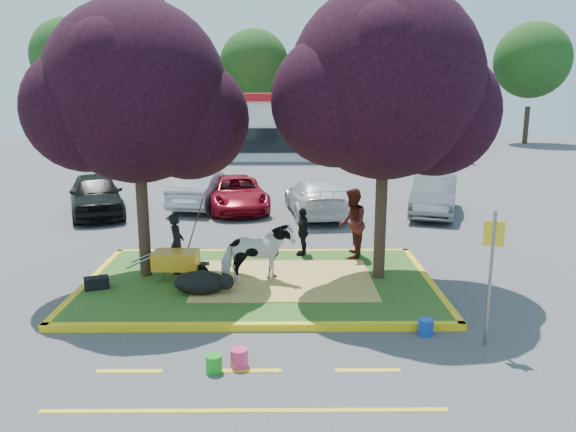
{
  "coord_description": "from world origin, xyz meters",
  "views": [
    {
      "loc": [
        0.59,
        -12.8,
        4.59
      ],
      "look_at": [
        0.7,
        0.5,
        1.61
      ],
      "focal_mm": 35.0,
      "sensor_mm": 36.0,
      "label": 1
    }
  ],
  "objects_px": {
    "car_silver": "(203,189)",
    "bucket_pink": "(239,358)",
    "cow": "(257,254)",
    "handler": "(177,243)",
    "wheelbarrow": "(176,260)",
    "sign_post": "(491,264)",
    "car_black": "(96,194)",
    "calf": "(201,283)",
    "bucket_blue": "(426,327)",
    "bucket_green": "(214,364)"
  },
  "relations": [
    {
      "from": "car_silver",
      "to": "bucket_pink",
      "type": "bearing_deg",
      "value": 109.97
    },
    {
      "from": "cow",
      "to": "handler",
      "type": "bearing_deg",
      "value": 47.5
    },
    {
      "from": "wheelbarrow",
      "to": "sign_post",
      "type": "height_order",
      "value": "sign_post"
    },
    {
      "from": "car_black",
      "to": "car_silver",
      "type": "distance_m",
      "value": 4.07
    },
    {
      "from": "calf",
      "to": "wheelbarrow",
      "type": "bearing_deg",
      "value": 134.08
    },
    {
      "from": "bucket_pink",
      "to": "cow",
      "type": "bearing_deg",
      "value": 87.84
    },
    {
      "from": "bucket_pink",
      "to": "bucket_blue",
      "type": "bearing_deg",
      "value": 19.8
    },
    {
      "from": "calf",
      "to": "car_silver",
      "type": "distance_m",
      "value": 10.47
    },
    {
      "from": "bucket_pink",
      "to": "handler",
      "type": "bearing_deg",
      "value": 112.12
    },
    {
      "from": "handler",
      "to": "cow",
      "type": "bearing_deg",
      "value": -116.27
    },
    {
      "from": "cow",
      "to": "bucket_blue",
      "type": "relative_size",
      "value": 5.33
    },
    {
      "from": "handler",
      "to": "bucket_blue",
      "type": "xyz_separation_m",
      "value": [
        5.37,
        -3.39,
        -0.74
      ]
    },
    {
      "from": "handler",
      "to": "bucket_pink",
      "type": "distance_m",
      "value": 5.07
    },
    {
      "from": "wheelbarrow",
      "to": "bucket_blue",
      "type": "relative_size",
      "value": 6.07
    },
    {
      "from": "bucket_pink",
      "to": "car_black",
      "type": "distance_m",
      "value": 13.56
    },
    {
      "from": "calf",
      "to": "wheelbarrow",
      "type": "height_order",
      "value": "wheelbarrow"
    },
    {
      "from": "handler",
      "to": "sign_post",
      "type": "bearing_deg",
      "value": -125.58
    },
    {
      "from": "wheelbarrow",
      "to": "bucket_blue",
      "type": "bearing_deg",
      "value": -26.19
    },
    {
      "from": "car_black",
      "to": "car_silver",
      "type": "relative_size",
      "value": 1.02
    },
    {
      "from": "bucket_blue",
      "to": "car_silver",
      "type": "relative_size",
      "value": 0.07
    },
    {
      "from": "bucket_green",
      "to": "car_silver",
      "type": "bearing_deg",
      "value": 98.7
    },
    {
      "from": "sign_post",
      "to": "bucket_green",
      "type": "bearing_deg",
      "value": -154.42
    },
    {
      "from": "calf",
      "to": "handler",
      "type": "height_order",
      "value": "handler"
    },
    {
      "from": "handler",
      "to": "car_black",
      "type": "relative_size",
      "value": 0.33
    },
    {
      "from": "cow",
      "to": "wheelbarrow",
      "type": "xyz_separation_m",
      "value": [
        -1.94,
        0.21,
        -0.21
      ]
    },
    {
      "from": "wheelbarrow",
      "to": "bucket_green",
      "type": "distance_m",
      "value": 4.47
    },
    {
      "from": "sign_post",
      "to": "car_black",
      "type": "height_order",
      "value": "sign_post"
    },
    {
      "from": "wheelbarrow",
      "to": "cow",
      "type": "bearing_deg",
      "value": -4.61
    },
    {
      "from": "cow",
      "to": "wheelbarrow",
      "type": "height_order",
      "value": "cow"
    },
    {
      "from": "calf",
      "to": "car_silver",
      "type": "relative_size",
      "value": 0.27
    },
    {
      "from": "cow",
      "to": "wheelbarrow",
      "type": "bearing_deg",
      "value": 63.1
    },
    {
      "from": "wheelbarrow",
      "to": "sign_post",
      "type": "bearing_deg",
      "value": -25.73
    },
    {
      "from": "bucket_pink",
      "to": "car_silver",
      "type": "bearing_deg",
      "value": 100.49
    },
    {
      "from": "cow",
      "to": "car_black",
      "type": "xyz_separation_m",
      "value": [
        -6.43,
        8.17,
        -0.08
      ]
    },
    {
      "from": "sign_post",
      "to": "bucket_pink",
      "type": "xyz_separation_m",
      "value": [
        -4.47,
        -0.8,
        -1.4
      ]
    },
    {
      "from": "bucket_blue",
      "to": "bucket_pink",
      "type": "bearing_deg",
      "value": -160.2
    },
    {
      "from": "wheelbarrow",
      "to": "car_silver",
      "type": "distance_m",
      "value": 9.48
    },
    {
      "from": "bucket_pink",
      "to": "car_black",
      "type": "height_order",
      "value": "car_black"
    },
    {
      "from": "calf",
      "to": "sign_post",
      "type": "height_order",
      "value": "sign_post"
    },
    {
      "from": "cow",
      "to": "car_black",
      "type": "relative_size",
      "value": 0.37
    },
    {
      "from": "car_silver",
      "to": "calf",
      "type": "bearing_deg",
      "value": 107.17
    },
    {
      "from": "calf",
      "to": "cow",
      "type": "bearing_deg",
      "value": 36.36
    },
    {
      "from": "handler",
      "to": "bucket_blue",
      "type": "distance_m",
      "value": 6.4
    },
    {
      "from": "sign_post",
      "to": "car_black",
      "type": "xyz_separation_m",
      "value": [
        -10.75,
        11.2,
        -0.78
      ]
    },
    {
      "from": "sign_post",
      "to": "bucket_pink",
      "type": "relative_size",
      "value": 7.83
    },
    {
      "from": "wheelbarrow",
      "to": "handler",
      "type": "bearing_deg",
      "value": 100.55
    },
    {
      "from": "calf",
      "to": "bucket_blue",
      "type": "height_order",
      "value": "calf"
    },
    {
      "from": "bucket_green",
      "to": "handler",
      "type": "bearing_deg",
      "value": 107.07
    },
    {
      "from": "bucket_pink",
      "to": "bucket_blue",
      "type": "height_order",
      "value": "bucket_pink"
    },
    {
      "from": "bucket_green",
      "to": "sign_post",
      "type": "bearing_deg",
      "value": 11.34
    }
  ]
}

